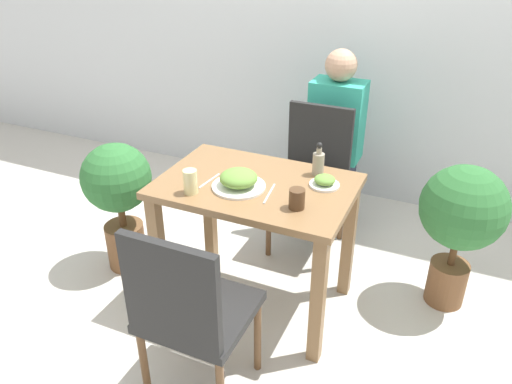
# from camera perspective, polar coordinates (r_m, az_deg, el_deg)

# --- Properties ---
(ground_plane) EXTENTS (16.00, 16.00, 0.00)m
(ground_plane) POSITION_cam_1_polar(r_m,az_deg,el_deg) (2.84, 0.00, -12.14)
(ground_plane) COLOR beige
(wall_back) EXTENTS (8.00, 0.05, 2.60)m
(wall_back) POSITION_cam_1_polar(r_m,az_deg,el_deg) (3.59, 10.18, 19.36)
(wall_back) COLOR silver
(wall_back) RESTS_ON ground_plane
(dining_table) EXTENTS (0.95, 0.64, 0.73)m
(dining_table) POSITION_cam_1_polar(r_m,az_deg,el_deg) (2.49, 0.00, -1.67)
(dining_table) COLOR olive
(dining_table) RESTS_ON ground_plane
(chair_near) EXTENTS (0.42, 0.42, 0.89)m
(chair_near) POSITION_cam_1_polar(r_m,az_deg,el_deg) (2.04, -7.61, -13.24)
(chair_near) COLOR black
(chair_near) RESTS_ON ground_plane
(chair_far) EXTENTS (0.42, 0.42, 0.89)m
(chair_far) POSITION_cam_1_polar(r_m,az_deg,el_deg) (3.07, 6.49, 2.34)
(chair_far) COLOR black
(chair_far) RESTS_ON ground_plane
(food_plate) EXTENTS (0.26, 0.26, 0.09)m
(food_plate) POSITION_cam_1_polar(r_m,az_deg,el_deg) (2.37, -2.00, 1.38)
(food_plate) COLOR white
(food_plate) RESTS_ON dining_table
(side_plate) EXTENTS (0.15, 0.15, 0.06)m
(side_plate) POSITION_cam_1_polar(r_m,az_deg,el_deg) (2.41, 7.84, 1.20)
(side_plate) COLOR white
(side_plate) RESTS_ON dining_table
(drink_cup) EXTENTS (0.07, 0.07, 0.09)m
(drink_cup) POSITION_cam_1_polar(r_m,az_deg,el_deg) (2.20, 4.69, -0.78)
(drink_cup) COLOR #4C331E
(drink_cup) RESTS_ON dining_table
(juice_glass) EXTENTS (0.07, 0.07, 0.12)m
(juice_glass) POSITION_cam_1_polar(r_m,az_deg,el_deg) (2.33, -7.52, 1.18)
(juice_glass) COLOR beige
(juice_glass) RESTS_ON dining_table
(sauce_bottle) EXTENTS (0.06, 0.06, 0.17)m
(sauce_bottle) POSITION_cam_1_polar(r_m,az_deg,el_deg) (2.50, 7.14, 3.37)
(sauce_bottle) COLOR gray
(sauce_bottle) RESTS_ON dining_table
(fork_utensil) EXTENTS (0.03, 0.17, 0.00)m
(fork_utensil) POSITION_cam_1_polar(r_m,az_deg,el_deg) (2.45, -5.34, 1.29)
(fork_utensil) COLOR silver
(fork_utensil) RESTS_ON dining_table
(spoon_utensil) EXTENTS (0.03, 0.19, 0.00)m
(spoon_utensil) POSITION_cam_1_polar(r_m,az_deg,el_deg) (2.33, 1.55, -0.17)
(spoon_utensil) COLOR silver
(spoon_utensil) RESTS_ON dining_table
(potted_plant_left) EXTENTS (0.39, 0.39, 0.79)m
(potted_plant_left) POSITION_cam_1_polar(r_m,az_deg,el_deg) (2.92, -15.46, 0.06)
(potted_plant_left) COLOR brown
(potted_plant_left) RESTS_ON ground_plane
(potted_plant_right) EXTENTS (0.43, 0.43, 0.81)m
(potted_plant_right) POSITION_cam_1_polar(r_m,az_deg,el_deg) (2.72, 22.44, -2.62)
(potted_plant_right) COLOR brown
(potted_plant_right) RESTS_ON ground_plane
(person_figure) EXTENTS (0.34, 0.22, 1.17)m
(person_figure) POSITION_cam_1_polar(r_m,az_deg,el_deg) (3.36, 9.03, 5.99)
(person_figure) COLOR #2D3347
(person_figure) RESTS_ON ground_plane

